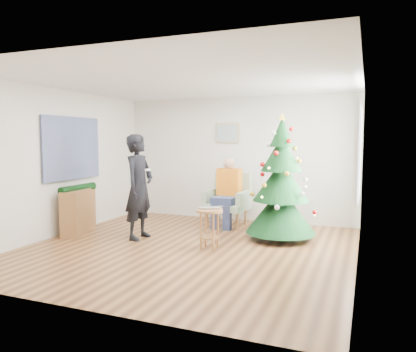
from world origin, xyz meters
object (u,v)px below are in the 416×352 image
at_px(christmas_tree, 281,183).
at_px(armchair, 228,206).
at_px(stool, 209,229).
at_px(standing_man, 139,187).
at_px(console, 79,211).

bearing_deg(christmas_tree, armchair, 149.80).
bearing_deg(stool, armchair, 99.05).
bearing_deg(standing_man, stool, -96.32).
height_order(christmas_tree, armchair, christmas_tree).
xyz_separation_m(christmas_tree, stool, (-0.91, -1.03, -0.65)).
height_order(christmas_tree, stool, christmas_tree).
xyz_separation_m(armchair, standing_man, (-1.09, -1.54, 0.51)).
bearing_deg(console, stool, -21.38).
bearing_deg(stool, console, 176.62).
distance_m(standing_man, console, 1.38).
bearing_deg(console, armchair, 15.33).
height_order(standing_man, console, standing_man).
bearing_deg(console, christmas_tree, -4.26).
distance_m(stool, console, 2.65).
bearing_deg(armchair, console, -141.70).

